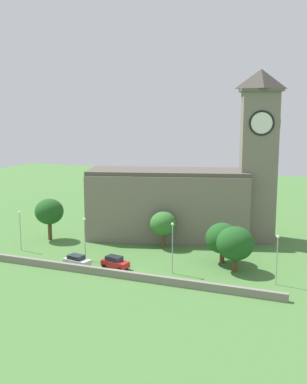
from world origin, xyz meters
The scene contains 13 objects.
ground_plane centered at (0.00, 15.00, 0.00)m, with size 200.00×200.00×0.00m, color #477538.
church centered at (2.91, 22.35, 8.63)m, with size 35.48×17.81×30.63m.
quay_barrier centered at (0.00, -2.05, 0.55)m, with size 47.11×0.70×1.10m, color gray.
car_white centered at (-8.17, 0.35, 0.85)m, with size 4.42×2.82×1.67m.
car_red centered at (-2.16, 1.34, 0.96)m, with size 4.49×2.77×1.92m.
streetlamp_west_end centered at (-21.15, 3.83, 4.59)m, with size 0.44×0.44×6.85m.
streetlamp_west_mid centered at (-8.38, 3.30, 4.60)m, with size 0.44×0.44×6.87m.
streetlamp_central centered at (6.59, 2.48, 5.03)m, with size 0.44×0.44×7.63m.
streetlamp_east_mid centered at (21.26, 3.56, 4.67)m, with size 0.44×0.44×6.99m.
tree_riverside_west centered at (12.20, 9.90, 3.98)m, with size 5.30×5.30×6.39m.
tree_churchyard centered at (0.70, 14.46, 4.21)m, with size 4.62×4.62×6.32m.
tree_riverside_east centered at (14.84, 6.78, 4.26)m, with size 5.56×5.56×6.79m.
tree_by_tower centered at (-20.38, 11.37, 5.26)m, with size 5.20×5.20×7.66m.
Camera 1 is at (28.56, -60.14, 23.72)m, focal length 44.42 mm.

